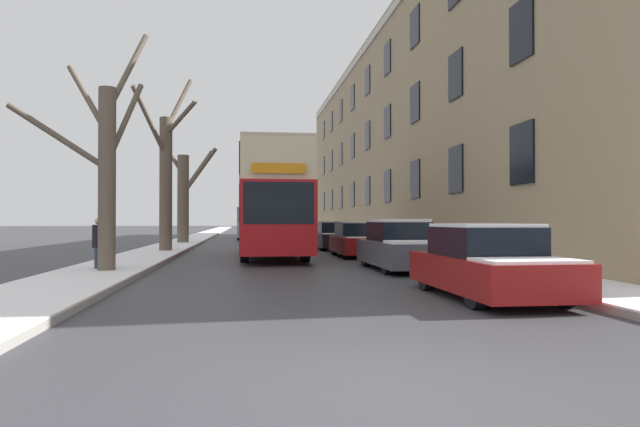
# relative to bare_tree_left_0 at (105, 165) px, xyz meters

# --- Properties ---
(ground_plane) EXTENTS (320.00, 320.00, 0.00)m
(ground_plane) POSITION_rel_bare_tree_left_0_xyz_m (5.24, -11.10, -2.98)
(ground_plane) COLOR #38383D
(sidewalk_left) EXTENTS (2.37, 130.00, 0.16)m
(sidewalk_left) POSITION_rel_bare_tree_left_0_xyz_m (-0.12, 41.90, -2.91)
(sidewalk_left) COLOR gray
(sidewalk_left) RESTS_ON ground
(sidewalk_right) EXTENTS (2.37, 130.00, 0.16)m
(sidewalk_right) POSITION_rel_bare_tree_left_0_xyz_m (10.61, 41.90, -2.91)
(sidewalk_right) COLOR gray
(sidewalk_right) RESTS_ON ground
(terrace_facade_right) EXTENTS (9.10, 53.47, 13.59)m
(terrace_facade_right) POSITION_rel_bare_tree_left_0_xyz_m (16.29, 20.65, 3.81)
(terrace_facade_right) COLOR tan
(terrace_facade_right) RESTS_ON ground
(bare_tree_left_0) EXTENTS (3.35, 2.33, 6.86)m
(bare_tree_left_0) POSITION_rel_bare_tree_left_0_xyz_m (0.00, 0.00, 0.00)
(bare_tree_left_0) COLOR brown
(bare_tree_left_0) RESTS_ON ground
(bare_tree_left_1) EXTENTS (2.69, 3.71, 8.21)m
(bare_tree_left_1) POSITION_rel_bare_tree_left_0_xyz_m (0.26, 10.14, 0.54)
(bare_tree_left_1) COLOR brown
(bare_tree_left_1) RESTS_ON ground
(bare_tree_left_2) EXTENTS (3.80, 2.29, 6.78)m
(bare_tree_left_2) POSITION_rel_bare_tree_left_0_xyz_m (0.11, 19.55, 0.12)
(bare_tree_left_2) COLOR brown
(bare_tree_left_2) RESTS_ON ground
(double_decker_bus) EXTENTS (2.53, 11.05, 4.31)m
(double_decker_bus) POSITION_rel_bare_tree_left_0_xyz_m (4.81, 7.65, -0.55)
(double_decker_bus) COLOR red
(double_decker_bus) RESTS_ON ground
(parked_car_0) EXTENTS (1.81, 4.31, 1.42)m
(parked_car_0) POSITION_rel_bare_tree_left_0_xyz_m (8.34, -5.55, -2.33)
(parked_car_0) COLOR maroon
(parked_car_0) RESTS_ON ground
(parked_car_1) EXTENTS (1.69, 4.58, 1.53)m
(parked_car_1) POSITION_rel_bare_tree_left_0_xyz_m (8.34, 0.68, -2.29)
(parked_car_1) COLOR #474C56
(parked_car_1) RESTS_ON ground
(parked_car_2) EXTENTS (1.75, 4.17, 1.42)m
(parked_car_2) POSITION_rel_bare_tree_left_0_xyz_m (8.34, 7.08, -2.33)
(parked_car_2) COLOR maroon
(parked_car_2) RESTS_ON ground
(parked_car_3) EXTENTS (1.86, 4.01, 1.45)m
(parked_car_3) POSITION_rel_bare_tree_left_0_xyz_m (8.34, 12.87, -2.32)
(parked_car_3) COLOR black
(parked_car_3) RESTS_ON ground
(parked_car_4) EXTENTS (1.89, 3.98, 1.43)m
(parked_car_4) POSITION_rel_bare_tree_left_0_xyz_m (8.34, 18.91, -2.32)
(parked_car_4) COLOR slate
(parked_car_4) RESTS_ON ground
(oncoming_van) EXTENTS (2.01, 5.77, 2.49)m
(oncoming_van) POSITION_rel_bare_tree_left_0_xyz_m (4.21, 29.12, -1.64)
(oncoming_van) COLOR #9EA3AD
(oncoming_van) RESTS_ON ground
(pedestrian_left_sidewalk) EXTENTS (0.34, 0.34, 1.57)m
(pedestrian_left_sidewalk) POSITION_rel_bare_tree_left_0_xyz_m (-0.28, 0.49, -2.13)
(pedestrian_left_sidewalk) COLOR navy
(pedestrian_left_sidewalk) RESTS_ON ground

